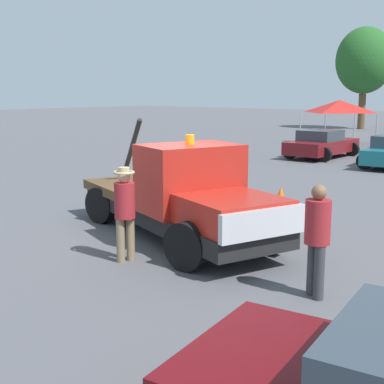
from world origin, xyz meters
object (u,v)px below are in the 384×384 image
Objects in this scene: traffic_cone at (281,197)px; tow_truck at (183,199)px; canopy_tent_red at (340,106)px; parked_car_maroon at (322,144)px; person_near_truck at (317,233)px; tree_center at (365,61)px; person_at_hood at (125,206)px.

tow_truck is at bearing -87.66° from traffic_cone.
canopy_tent_red is 18.93m from traffic_cone.
parked_car_maroon reaches higher than traffic_cone.
tree_center is at bearing 55.43° from person_near_truck.
person_near_truck is 18.38m from parked_car_maroon.
traffic_cone is (-0.28, 6.21, -0.79)m from person_at_hood.
person_near_truck is 0.21× the size of tree_center.
person_near_truck is 0.51× the size of canopy_tent_red.
canopy_tent_red is 0.40× the size of tree_center.
tow_truck is 38.18m from tree_center.
person_near_truck reaches higher than parked_car_maroon.
person_at_hood is at bearing 134.09° from person_near_truck.
tow_truck is 3.67× the size of person_near_truck.
tow_truck reaches higher than person_near_truck.
person_at_hood is 39.88m from tree_center.
traffic_cone is (-3.85, 5.59, -0.77)m from person_near_truck.
parked_car_maroon is at bearing 125.41° from tow_truck.
parked_car_maroon is at bearing 59.99° from person_near_truck.
person_near_truck is 40.44m from tree_center.
traffic_cone is at bearing -70.43° from canopy_tent_red.
person_at_hood is at bearing -66.85° from tow_truck.
tow_truck is at bearing 106.73° from person_near_truck.
tow_truck is 0.76× the size of tree_center.
parked_car_maroon is 22.47m from tree_center.
parked_car_maroon is 1.30× the size of canopy_tent_red.
person_near_truck is 0.99× the size of person_at_hood.
tow_truck reaches higher than traffic_cone.
parked_car_maroon is at bearing 110.55° from traffic_cone.
parked_car_maroon is 11.72m from traffic_cone.
person_at_hood is 17.73m from parked_car_maroon.
person_at_hood is at bearing -74.61° from canopy_tent_red.
person_near_truck is at bearing 2.25° from tow_truck.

